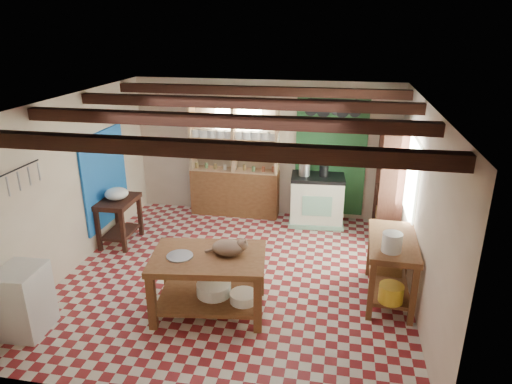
% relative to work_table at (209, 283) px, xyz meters
% --- Properties ---
extents(floor, '(5.00, 5.00, 0.02)m').
position_rel_work_table_xyz_m(floor, '(0.14, 0.91, -0.42)').
color(floor, maroon).
rests_on(floor, ground).
extents(ceiling, '(5.00, 5.00, 0.02)m').
position_rel_work_table_xyz_m(ceiling, '(0.14, 0.91, 2.19)').
color(ceiling, '#48484D').
rests_on(ceiling, wall_back).
extents(wall_back, '(5.00, 0.04, 2.60)m').
position_rel_work_table_xyz_m(wall_back, '(0.14, 3.41, 0.89)').
color(wall_back, beige).
rests_on(wall_back, floor).
extents(wall_front, '(5.00, 0.04, 2.60)m').
position_rel_work_table_xyz_m(wall_front, '(0.14, -1.59, 0.89)').
color(wall_front, beige).
rests_on(wall_front, floor).
extents(wall_left, '(0.04, 5.00, 2.60)m').
position_rel_work_table_xyz_m(wall_left, '(-2.36, 0.91, 0.89)').
color(wall_left, beige).
rests_on(wall_left, floor).
extents(wall_right, '(0.04, 5.00, 2.60)m').
position_rel_work_table_xyz_m(wall_right, '(2.64, 0.91, 0.89)').
color(wall_right, beige).
rests_on(wall_right, floor).
extents(ceiling_beams, '(5.00, 3.80, 0.15)m').
position_rel_work_table_xyz_m(ceiling_beams, '(0.14, 0.91, 2.07)').
color(ceiling_beams, '#381B13').
rests_on(ceiling_beams, ceiling).
extents(blue_wall_patch, '(0.04, 1.40, 1.60)m').
position_rel_work_table_xyz_m(blue_wall_patch, '(-2.33, 1.81, 0.69)').
color(blue_wall_patch, '#185CB5').
rests_on(blue_wall_patch, wall_left).
extents(green_wall_patch, '(1.30, 0.04, 2.30)m').
position_rel_work_table_xyz_m(green_wall_patch, '(1.39, 3.38, 0.84)').
color(green_wall_patch, '#1F4F28').
rests_on(green_wall_patch, wall_back).
extents(window_back, '(0.90, 0.02, 0.80)m').
position_rel_work_table_xyz_m(window_back, '(-0.36, 3.39, 1.29)').
color(window_back, silver).
rests_on(window_back, wall_back).
extents(window_right, '(0.02, 1.30, 1.20)m').
position_rel_work_table_xyz_m(window_right, '(2.62, 1.91, 0.99)').
color(window_right, silver).
rests_on(window_right, wall_right).
extents(utensil_rail, '(0.06, 0.90, 0.28)m').
position_rel_work_table_xyz_m(utensil_rail, '(-2.30, -0.29, 1.37)').
color(utensil_rail, black).
rests_on(utensil_rail, wall_left).
extents(pot_rack, '(0.86, 0.12, 0.36)m').
position_rel_work_table_xyz_m(pot_rack, '(1.39, 2.96, 1.77)').
color(pot_rack, black).
rests_on(pot_rack, ceiling).
extents(shelving_unit, '(1.70, 0.34, 2.20)m').
position_rel_work_table_xyz_m(shelving_unit, '(-0.41, 3.22, 0.69)').
color(shelving_unit, tan).
rests_on(shelving_unit, floor).
extents(tall_rack, '(0.40, 0.86, 2.00)m').
position_rel_work_table_xyz_m(tall_rack, '(2.42, 2.71, 0.59)').
color(tall_rack, '#381B13').
rests_on(tall_rack, floor).
extents(work_table, '(1.55, 1.14, 0.81)m').
position_rel_work_table_xyz_m(work_table, '(0.00, 0.00, 0.00)').
color(work_table, brown).
rests_on(work_table, floor).
extents(stove, '(1.00, 0.71, 0.94)m').
position_rel_work_table_xyz_m(stove, '(1.20, 3.06, 0.07)').
color(stove, '#EBE6CB').
rests_on(stove, floor).
extents(prep_table, '(0.55, 0.80, 0.80)m').
position_rel_work_table_xyz_m(prep_table, '(-2.06, 1.64, -0.01)').
color(prep_table, '#381B13').
rests_on(prep_table, floor).
extents(white_cabinet, '(0.50, 0.59, 0.86)m').
position_rel_work_table_xyz_m(white_cabinet, '(-2.08, -0.82, 0.02)').
color(white_cabinet, white).
rests_on(white_cabinet, floor).
extents(right_counter, '(0.67, 1.26, 0.89)m').
position_rel_work_table_xyz_m(right_counter, '(2.32, 0.74, 0.04)').
color(right_counter, brown).
rests_on(right_counter, floor).
extents(cat, '(0.49, 0.42, 0.19)m').
position_rel_work_table_xyz_m(cat, '(0.24, 0.08, 0.50)').
color(cat, '#967057').
rests_on(cat, work_table).
extents(steel_tray, '(0.38, 0.38, 0.02)m').
position_rel_work_table_xyz_m(steel_tray, '(-0.34, -0.10, 0.42)').
color(steel_tray, '#A8A9B0').
rests_on(steel_tray, work_table).
extents(basin_large, '(0.51, 0.51, 0.16)m').
position_rel_work_table_xyz_m(basin_large, '(0.04, 0.06, -0.11)').
color(basin_large, white).
rests_on(basin_large, work_table).
extents(basin_small, '(0.40, 0.40, 0.12)m').
position_rel_work_table_xyz_m(basin_small, '(0.46, -0.04, -0.13)').
color(basin_small, white).
rests_on(basin_small, work_table).
extents(kettle_left, '(0.22, 0.22, 0.24)m').
position_rel_work_table_xyz_m(kettle_left, '(0.95, 3.04, 0.66)').
color(kettle_left, '#A8A9B0').
rests_on(kettle_left, stove).
extents(kettle_right, '(0.18, 0.18, 0.21)m').
position_rel_work_table_xyz_m(kettle_right, '(1.30, 3.06, 0.64)').
color(kettle_right, black).
rests_on(kettle_right, stove).
extents(enamel_bowl, '(0.40, 0.40, 0.20)m').
position_rel_work_table_xyz_m(enamel_bowl, '(-2.06, 1.64, 0.49)').
color(enamel_bowl, white).
rests_on(enamel_bowl, prep_table).
extents(white_bucket, '(0.26, 0.26, 0.25)m').
position_rel_work_table_xyz_m(white_bucket, '(2.26, 0.39, 0.61)').
color(white_bucket, white).
rests_on(white_bucket, right_counter).
extents(wicker_basket, '(0.38, 0.31, 0.26)m').
position_rel_work_table_xyz_m(wicker_basket, '(2.33, 1.04, -0.04)').
color(wicker_basket, olive).
rests_on(wicker_basket, right_counter).
extents(yellow_tub, '(0.32, 0.32, 0.23)m').
position_rel_work_table_xyz_m(yellow_tub, '(2.31, 0.29, -0.06)').
color(yellow_tub, gold).
rests_on(yellow_tub, right_counter).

